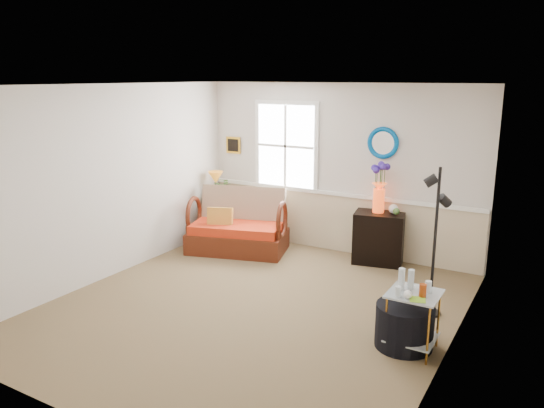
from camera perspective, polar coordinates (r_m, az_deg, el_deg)
The scene contains 19 objects.
floor at distance 6.47m, azimuth -2.14°, elevation -11.03°, with size 4.50×5.00×0.01m, color olive.
ceiling at distance 5.88m, azimuth -2.37°, elevation 12.68°, with size 4.50×5.00×0.01m, color white.
walls at distance 6.04m, azimuth -2.25°, elevation 0.25°, with size 4.51×5.01×2.60m.
wainscot at distance 8.39m, azimuth 6.90°, elevation -2.01°, with size 4.46×0.02×0.90m, color #CBB691.
chair_rail at distance 8.26m, azimuth 6.96°, elevation 1.12°, with size 4.46×0.04×0.06m, color white.
window at distance 8.53m, azimuth 1.50°, elevation 6.24°, with size 1.14×0.06×1.44m, color white, non-canonical shape.
picture at distance 9.08m, azimuth -4.16°, elevation 6.34°, with size 0.28×0.03×0.28m, color #AF7F1E.
mirror at distance 7.89m, azimuth 11.87°, elevation 6.45°, with size 0.47×0.47×0.07m, color #0075C2.
loveseat at distance 8.29m, azimuth -3.74°, elevation -1.85°, with size 1.49×0.85×0.98m, color #5B2310, non-canonical shape.
throw_pillow at distance 8.26m, azimuth -5.61°, elevation -1.75°, with size 0.39×0.10×0.39m, color orange, non-canonical shape.
lamp_stand at distance 9.08m, azimuth -5.77°, elevation -1.46°, with size 0.39×0.39×0.69m, color black, non-canonical shape.
table_lamp at distance 8.93m, azimuth -6.07°, elevation 2.05°, with size 0.25×0.25×0.46m, color #C8741B, non-canonical shape.
potted_plant at distance 8.86m, azimuth -5.13°, elevation 1.42°, with size 0.33×0.37×0.29m, color #4C7535.
cabinet at distance 7.95m, azimuth 11.40°, elevation -3.59°, with size 0.71×0.46×0.76m, color black, non-canonical shape.
flower_vase at distance 7.79m, azimuth 11.46°, elevation 1.71°, with size 0.21×0.21×0.73m, color #F44815, non-canonical shape.
side_table at distance 5.59m, azimuth 14.87°, elevation -12.14°, with size 0.49×0.49×0.62m, color #B17727, non-canonical shape.
tabletop_items at distance 5.39m, azimuth 14.94°, elevation -8.25°, with size 0.37×0.37×0.22m, color silver, non-canonical shape.
floor_lamp at distance 6.26m, azimuth 17.10°, elevation -4.00°, with size 0.25×0.25×1.73m, color black, non-canonical shape.
ottoman at distance 5.68m, azimuth 14.05°, elevation -12.60°, with size 0.59×0.59×0.45m, color black.
Camera 1 is at (3.15, -4.96, 2.70)m, focal length 35.00 mm.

